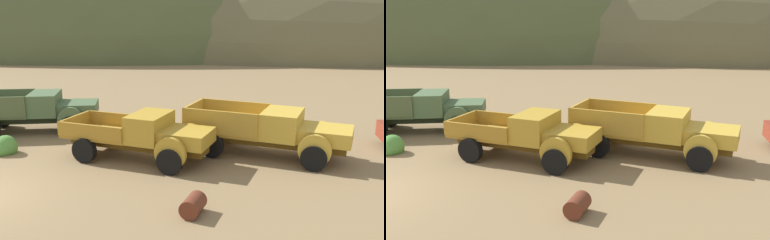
% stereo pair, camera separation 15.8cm
% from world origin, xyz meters
% --- Properties ---
extents(hill_center, '(114.69, 65.24, 47.50)m').
position_xyz_m(hill_center, '(-26.40, 62.90, 0.00)').
color(hill_center, '#4C5633').
rests_on(hill_center, ground).
extents(hill_distant, '(106.62, 56.72, 34.92)m').
position_xyz_m(hill_distant, '(9.86, 62.73, 0.00)').
color(hill_distant, brown).
rests_on(hill_distant, ground).
extents(truck_weathered_green, '(6.28, 3.75, 1.91)m').
position_xyz_m(truck_weathered_green, '(-1.52, 7.61, 1.02)').
color(truck_weathered_green, '#232B1B').
rests_on(truck_weathered_green, ground).
extents(truck_mustard, '(6.12, 3.21, 1.89)m').
position_xyz_m(truck_mustard, '(4.68, 4.38, 0.99)').
color(truck_mustard, '#593D12').
rests_on(truck_mustard, ground).
extents(truck_faded_yellow, '(6.73, 3.49, 1.91)m').
position_xyz_m(truck_faded_yellow, '(9.58, 5.76, 1.02)').
color(truck_faded_yellow, brown).
rests_on(truck_faded_yellow, ground).
extents(oil_drum_spare, '(0.70, 0.96, 0.57)m').
position_xyz_m(oil_drum_spare, '(7.19, 0.14, 0.28)').
color(oil_drum_spare, '#5B2819').
rests_on(oil_drum_spare, ground).
extents(bush_lone_scrub, '(1.06, 0.96, 0.97)m').
position_xyz_m(bush_lone_scrub, '(-1.38, 4.15, 0.24)').
color(bush_lone_scrub, '#4C8438').
rests_on(bush_lone_scrub, ground).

